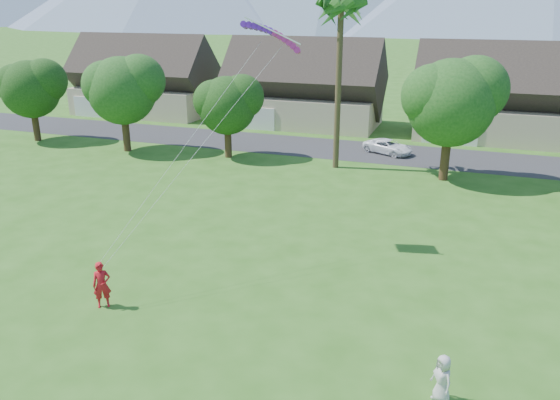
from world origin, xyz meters
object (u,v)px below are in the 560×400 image
at_px(kite_flyer, 102,285).
at_px(watcher, 442,379).
at_px(parafoil_kite, 273,33).
at_px(parked_car, 388,147).

bearing_deg(kite_flyer, watcher, -41.92).
distance_m(watcher, parafoil_kite, 16.75).
height_order(kite_flyer, parked_car, kite_flyer).
relative_size(watcher, parafoil_kite, 0.52).
bearing_deg(parked_car, kite_flyer, -169.68).
bearing_deg(kite_flyer, parafoil_kite, 27.48).
relative_size(parked_car, parafoil_kite, 1.34).
xyz_separation_m(kite_flyer, parafoil_kite, (4.29, 8.77, 9.53)).
height_order(kite_flyer, parafoil_kite, parafoil_kite).
bearing_deg(parafoil_kite, watcher, -59.14).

